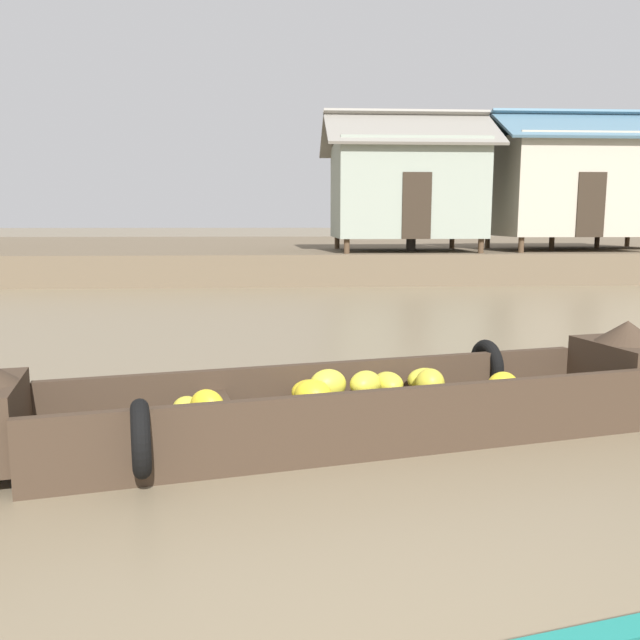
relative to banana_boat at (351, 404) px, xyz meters
name	(u,v)px	position (x,y,z in m)	size (l,w,h in m)	color
ground_plane	(323,322)	(0.18, 6.14, -0.29)	(300.00, 300.00, 0.00)	#7A6B51
riverbank_strip	(298,253)	(0.18, 22.09, 0.13)	(160.00, 20.00, 0.86)	brown
banana_boat	(351,404)	(0.00, 0.00, 0.00)	(6.02, 2.45, 0.86)	#3D2D21
stilt_house_mid_left	(405,188)	(3.15, 14.28, 2.43)	(4.88, 3.95, 4.11)	#4C3826
stilt_house_mid_right	(566,185)	(8.15, 14.46, 2.54)	(4.83, 3.90, 4.19)	#4C3826
stilt_house_right	(595,199)	(9.76, 15.81, 2.18)	(4.91, 3.40, 3.39)	#4C3826
vendor_person	(411,220)	(3.33, 14.05, 1.49)	(0.44, 0.44, 1.66)	#332D28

